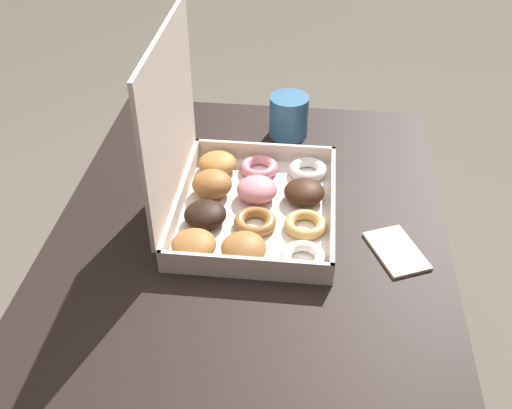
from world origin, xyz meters
TOP-DOWN VIEW (x-y plane):
  - dining_table at (0.00, 0.00)m, footprint 1.01×0.77m
  - donut_box at (0.06, 0.03)m, footprint 0.38×0.32m
  - coffee_mug at (0.37, -0.05)m, footprint 0.09×0.09m
  - paper_napkin at (-0.03, -0.28)m, footprint 0.15×0.12m

SIDE VIEW (x-z plane):
  - dining_table at x=0.00m, z-range 0.26..1.01m
  - paper_napkin at x=-0.03m, z-range 0.75..0.76m
  - coffee_mug at x=0.37m, z-range 0.75..0.85m
  - donut_box at x=0.06m, z-range 0.62..1.00m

